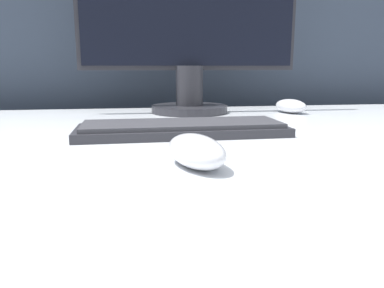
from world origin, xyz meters
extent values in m
cube|color=#333D4C|center=(0.00, 0.63, 0.70)|extent=(5.00, 0.03, 1.40)
ellipsoid|color=silver|center=(-0.03, -0.21, 0.72)|extent=(0.09, 0.12, 0.04)
cube|color=#28282D|center=(-0.02, 0.02, 0.71)|extent=(0.39, 0.14, 0.02)
cube|color=#38383D|center=(-0.02, 0.02, 0.72)|extent=(0.36, 0.12, 0.01)
cylinder|color=#28282D|center=(0.04, 0.36, 0.71)|extent=(0.21, 0.21, 0.02)
cylinder|color=#28282D|center=(0.04, 0.36, 0.77)|extent=(0.07, 0.07, 0.11)
ellipsoid|color=silver|center=(0.31, 0.30, 0.72)|extent=(0.09, 0.12, 0.04)
camera|label=1|loc=(-0.11, -0.66, 0.83)|focal=35.00mm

